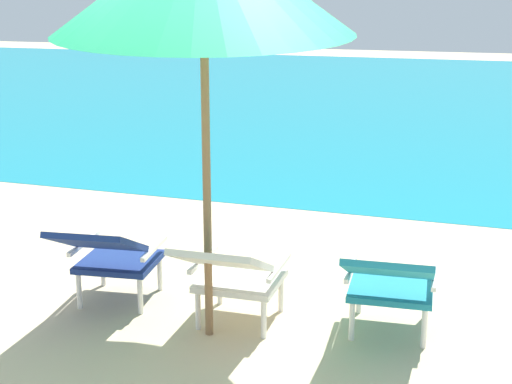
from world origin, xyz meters
TOP-DOWN VIEW (x-y plane):
  - ground_plane at (0.00, 4.00)m, footprint 40.00×40.00m
  - ocean_band at (0.00, 11.81)m, footprint 40.00×18.00m
  - lounge_chair_left at (-0.84, 0.09)m, footprint 0.65×0.94m
  - lounge_chair_center at (0.06, 0.02)m, footprint 0.56×0.89m
  - lounge_chair_right at (1.03, 0.20)m, footprint 0.60×0.91m

SIDE VIEW (x-z plane):
  - ground_plane at x=0.00m, z-range 0.00..0.00m
  - ocean_band at x=0.00m, z-range 0.00..0.01m
  - lounge_chair_left at x=-0.84m, z-range 0.06..0.75m
  - lounge_chair_center at x=0.06m, z-range 0.06..0.75m
  - lounge_chair_right at x=1.03m, z-range 0.06..0.75m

